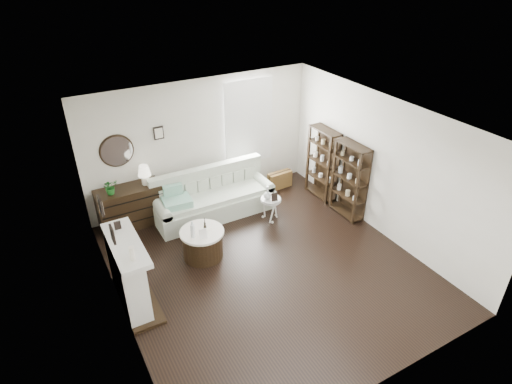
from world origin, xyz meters
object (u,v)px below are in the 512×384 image
sofa (213,199)px  dresser (131,207)px  pedestal_table (271,200)px  drum_table (203,243)px

sofa → dresser: sofa is taller
sofa → pedestal_table: sofa is taller
dresser → pedestal_table: bearing=-25.6°
dresser → pedestal_table: dresser is taller
drum_table → pedestal_table: 1.76m
drum_table → pedestal_table: bearing=14.2°
sofa → dresser: size_ratio=1.98×
dresser → drum_table: dresser is taller
dresser → pedestal_table: 2.82m
sofa → drum_table: (-0.77, -1.26, -0.04)m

